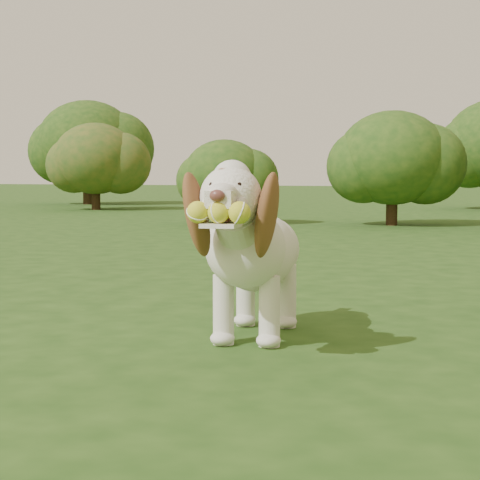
% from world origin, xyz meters
% --- Properties ---
extents(ground, '(80.00, 80.00, 0.00)m').
position_xyz_m(ground, '(0.00, 0.00, 0.00)').
color(ground, '#1F4012').
rests_on(ground, ground).
extents(dog, '(0.47, 1.11, 0.72)m').
position_xyz_m(dog, '(-0.53, 0.19, 0.38)').
color(dog, white).
rests_on(dog, ground).
extents(shrub_a, '(1.09, 1.09, 1.13)m').
position_xyz_m(shrub_a, '(-3.52, 7.06, 0.66)').
color(shrub_a, '#382314').
rests_on(shrub_a, ground).
extents(shrub_g, '(2.19, 2.19, 2.27)m').
position_xyz_m(shrub_g, '(-8.97, 12.33, 1.33)').
color(shrub_g, '#382314').
rests_on(shrub_g, ground).
extents(shrub_e, '(1.56, 1.56, 1.61)m').
position_xyz_m(shrub_e, '(-7.38, 10.08, 0.95)').
color(shrub_e, '#382314').
rests_on(shrub_e, ground).
extents(shrub_b, '(1.43, 1.43, 1.49)m').
position_xyz_m(shrub_b, '(-1.39, 7.59, 0.87)').
color(shrub_b, '#382314').
rests_on(shrub_b, ground).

